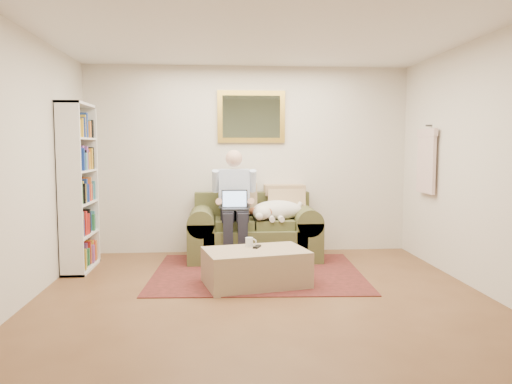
{
  "coord_description": "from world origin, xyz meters",
  "views": [
    {
      "loc": [
        -0.43,
        -4.5,
        1.49
      ],
      "look_at": [
        0.02,
        1.37,
        0.95
      ],
      "focal_mm": 35.0,
      "sensor_mm": 36.0,
      "label": 1
    }
  ],
  "objects": [
    {
      "name": "hanging_shirt",
      "position": [
        2.19,
        1.6,
        1.35
      ],
      "size": [
        0.06,
        0.52,
        0.9
      ],
      "primitive_type": null,
      "color": "beige",
      "rests_on": "room_shell"
    },
    {
      "name": "tv_remote",
      "position": [
        -0.01,
        0.85,
        0.4
      ],
      "size": [
        0.1,
        0.16,
        0.02
      ],
      "primitive_type": "cube",
      "rotation": [
        0.0,
        0.0,
        -0.39
      ],
      "color": "black",
      "rests_on": "ottoman"
    },
    {
      "name": "room_shell",
      "position": [
        0.0,
        0.35,
        1.3
      ],
      "size": [
        4.51,
        5.0,
        2.61
      ],
      "color": "brown",
      "rests_on": "ground"
    },
    {
      "name": "sleeping_dog",
      "position": [
        0.35,
        1.95,
        0.66
      ],
      "size": [
        0.71,
        0.44,
        0.26
      ],
      "primitive_type": null,
      "color": "white",
      "rests_on": "sofa"
    },
    {
      "name": "bookshelf",
      "position": [
        -2.1,
        1.6,
        1.0
      ],
      "size": [
        0.28,
        0.8,
        2.0
      ],
      "primitive_type": null,
      "color": "white",
      "rests_on": "room_shell"
    },
    {
      "name": "sofa",
      "position": [
        0.04,
        2.03,
        0.3
      ],
      "size": [
        1.72,
        0.87,
        1.03
      ],
      "color": "#404625",
      "rests_on": "room_shell"
    },
    {
      "name": "rug",
      "position": [
        0.03,
        1.25,
        0.01
      ],
      "size": [
        2.52,
        2.06,
        0.01
      ],
      "primitive_type": "cube",
      "rotation": [
        0.0,
        0.0,
        -0.05
      ],
      "color": "#311A13",
      "rests_on": "room_shell"
    },
    {
      "name": "coffee_mug",
      "position": [
        -0.09,
        0.91,
        0.44
      ],
      "size": [
        0.08,
        0.08,
        0.1
      ],
      "primitive_type": "cylinder",
      "color": "white",
      "rests_on": "ottoman"
    },
    {
      "name": "laptop",
      "position": [
        -0.22,
        1.81,
        0.76
      ],
      "size": [
        0.33,
        0.26,
        0.24
      ],
      "color": "black",
      "rests_on": "seated_man"
    },
    {
      "name": "ottoman",
      "position": [
        -0.03,
        0.74,
        0.19
      ],
      "size": [
        1.19,
        0.9,
        0.39
      ],
      "primitive_type": "cube",
      "rotation": [
        0.0,
        0.0,
        0.22
      ],
      "color": "tan",
      "rests_on": "room_shell"
    },
    {
      "name": "wall_mirror",
      "position": [
        0.04,
        2.47,
        1.9
      ],
      "size": [
        0.94,
        0.04,
        0.72
      ],
      "color": "gold",
      "rests_on": "room_shell"
    },
    {
      "name": "seated_man",
      "position": [
        -0.22,
        1.87,
        0.72
      ],
      "size": [
        0.57,
        0.81,
        1.44
      ],
      "primitive_type": null,
      "color": "#8CA6D8",
      "rests_on": "sofa"
    }
  ]
}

